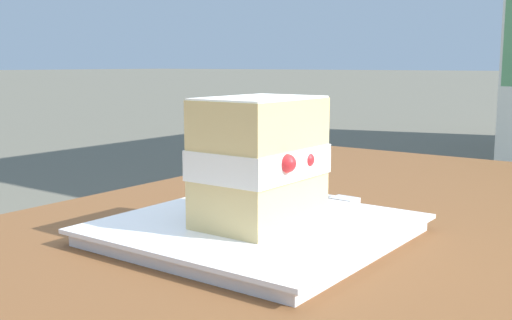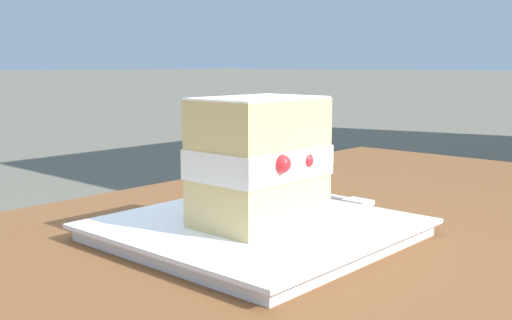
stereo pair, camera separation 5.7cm
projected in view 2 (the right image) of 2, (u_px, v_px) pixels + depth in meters
The scene contains 3 objects.
dessert_plate at pixel (256, 229), 0.58m from camera, with size 0.25×0.25×0.02m.
cake_slice at pixel (259, 161), 0.56m from camera, with size 0.12×0.10×0.12m.
dessert_fork at pixel (319, 195), 0.75m from camera, with size 0.03×0.17×0.01m.
Camera 2 is at (-0.41, -0.22, 0.85)m, focal length 43.33 mm.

